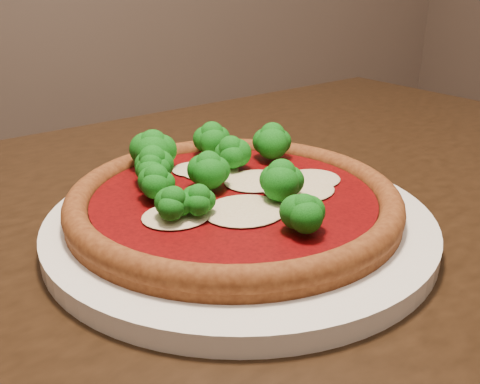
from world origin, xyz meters
name	(u,v)px	position (x,y,z in m)	size (l,w,h in m)	color
dining_table	(222,301)	(-0.10, 0.25, 0.66)	(1.45, 1.02, 0.75)	black
plate	(240,223)	(-0.09, 0.22, 0.76)	(0.35, 0.35, 0.02)	white
pizza	(230,192)	(-0.09, 0.24, 0.78)	(0.31, 0.31, 0.06)	brown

